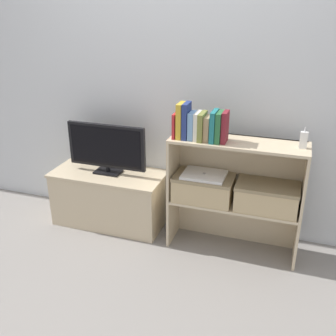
{
  "coord_description": "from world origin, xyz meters",
  "views": [
    {
      "loc": [
        0.89,
        -2.49,
        1.82
      ],
      "look_at": [
        0.0,
        0.15,
        0.62
      ],
      "focal_mm": 42.0,
      "sensor_mm": 36.0,
      "label": 1
    }
  ],
  "objects_px": {
    "book_teal": "(214,126)",
    "baby_monitor": "(304,140)",
    "book_mustard": "(181,121)",
    "book_forest": "(219,127)",
    "book_skyblue": "(192,126)",
    "book_navy": "(186,121)",
    "book_tan": "(208,128)",
    "storage_basket_right": "(267,195)",
    "tv": "(106,147)",
    "book_ivory": "(197,126)",
    "book_crimson": "(176,125)",
    "storage_basket_left": "(204,186)",
    "laptop": "(204,175)",
    "book_olive": "(202,126)",
    "tv_stand": "(110,197)",
    "book_maroon": "(225,127)"
  },
  "relations": [
    {
      "from": "book_teal",
      "to": "baby_monitor",
      "type": "relative_size",
      "value": 1.52
    },
    {
      "from": "book_mustard",
      "to": "book_forest",
      "type": "height_order",
      "value": "book_mustard"
    },
    {
      "from": "book_skyblue",
      "to": "baby_monitor",
      "type": "distance_m",
      "value": 0.76
    },
    {
      "from": "book_navy",
      "to": "book_tan",
      "type": "xyz_separation_m",
      "value": [
        0.16,
        0.0,
        -0.04
      ]
    },
    {
      "from": "book_tan",
      "to": "storage_basket_right",
      "type": "relative_size",
      "value": 0.39
    },
    {
      "from": "book_mustard",
      "to": "tv",
      "type": "bearing_deg",
      "value": 170.94
    },
    {
      "from": "book_ivory",
      "to": "book_tan",
      "type": "height_order",
      "value": "book_ivory"
    },
    {
      "from": "book_crimson",
      "to": "storage_basket_left",
      "type": "height_order",
      "value": "book_crimson"
    },
    {
      "from": "book_mustard",
      "to": "storage_basket_right",
      "type": "height_order",
      "value": "book_mustard"
    },
    {
      "from": "book_skyblue",
      "to": "storage_basket_left",
      "type": "bearing_deg",
      "value": 20.09
    },
    {
      "from": "storage_basket_left",
      "to": "book_forest",
      "type": "bearing_deg",
      "value": -18.43
    },
    {
      "from": "book_crimson",
      "to": "book_tan",
      "type": "xyz_separation_m",
      "value": [
        0.24,
        0.0,
        -0.0
      ]
    },
    {
      "from": "book_tan",
      "to": "book_forest",
      "type": "relative_size",
      "value": 0.82
    },
    {
      "from": "book_mustard",
      "to": "book_forest",
      "type": "bearing_deg",
      "value": 0.0
    },
    {
      "from": "book_crimson",
      "to": "book_navy",
      "type": "relative_size",
      "value": 0.7
    },
    {
      "from": "storage_basket_left",
      "to": "laptop",
      "type": "relative_size",
      "value": 1.41
    },
    {
      "from": "book_olive",
      "to": "storage_basket_left",
      "type": "bearing_deg",
      "value": 59.17
    },
    {
      "from": "book_crimson",
      "to": "book_forest",
      "type": "height_order",
      "value": "book_forest"
    },
    {
      "from": "book_skyblue",
      "to": "book_teal",
      "type": "distance_m",
      "value": 0.16
    },
    {
      "from": "storage_basket_right",
      "to": "book_ivory",
      "type": "bearing_deg",
      "value": -176.28
    },
    {
      "from": "book_mustard",
      "to": "book_olive",
      "type": "relative_size",
      "value": 1.28
    },
    {
      "from": "book_olive",
      "to": "book_tan",
      "type": "bearing_deg",
      "value": 0.0
    },
    {
      "from": "storage_basket_right",
      "to": "storage_basket_left",
      "type": "bearing_deg",
      "value": 180.0
    },
    {
      "from": "book_ivory",
      "to": "book_forest",
      "type": "height_order",
      "value": "book_forest"
    },
    {
      "from": "storage_basket_right",
      "to": "book_tan",
      "type": "bearing_deg",
      "value": -175.67
    },
    {
      "from": "baby_monitor",
      "to": "laptop",
      "type": "distance_m",
      "value": 0.75
    },
    {
      "from": "book_ivory",
      "to": "laptop",
      "type": "bearing_deg",
      "value": 32.01
    },
    {
      "from": "tv",
      "to": "storage_basket_right",
      "type": "xyz_separation_m",
      "value": [
        1.31,
        -0.07,
        -0.19
      ]
    },
    {
      "from": "tv_stand",
      "to": "tv",
      "type": "height_order",
      "value": "tv"
    },
    {
      "from": "book_navy",
      "to": "storage_basket_left",
      "type": "relative_size",
      "value": 0.58
    },
    {
      "from": "tv",
      "to": "book_tan",
      "type": "bearing_deg",
      "value": -7.0
    },
    {
      "from": "book_teal",
      "to": "book_forest",
      "type": "height_order",
      "value": "book_teal"
    },
    {
      "from": "tv_stand",
      "to": "tv",
      "type": "relative_size",
      "value": 1.42
    },
    {
      "from": "storage_basket_left",
      "to": "book_tan",
      "type": "bearing_deg",
      "value": -60.19
    },
    {
      "from": "book_navy",
      "to": "book_teal",
      "type": "bearing_deg",
      "value": 0.0
    },
    {
      "from": "book_mustard",
      "to": "storage_basket_left",
      "type": "xyz_separation_m",
      "value": [
        0.18,
        0.03,
        -0.51
      ]
    },
    {
      "from": "storage_basket_right",
      "to": "tv_stand",
      "type": "bearing_deg",
      "value": 176.81
    },
    {
      "from": "tv",
      "to": "baby_monitor",
      "type": "bearing_deg",
      "value": -2.15
    },
    {
      "from": "book_navy",
      "to": "book_tan",
      "type": "relative_size",
      "value": 1.47
    },
    {
      "from": "laptop",
      "to": "storage_basket_right",
      "type": "bearing_deg",
      "value": 0.0
    },
    {
      "from": "book_navy",
      "to": "book_skyblue",
      "type": "xyz_separation_m",
      "value": [
        0.04,
        0.0,
        -0.03
      ]
    },
    {
      "from": "tv_stand",
      "to": "laptop",
      "type": "bearing_deg",
      "value": -4.97
    },
    {
      "from": "baby_monitor",
      "to": "book_forest",
      "type": "bearing_deg",
      "value": -175.02
    },
    {
      "from": "book_olive",
      "to": "book_tan",
      "type": "relative_size",
      "value": 1.13
    },
    {
      "from": "tv",
      "to": "book_maroon",
      "type": "height_order",
      "value": "book_maroon"
    },
    {
      "from": "book_tan",
      "to": "laptop",
      "type": "xyz_separation_m",
      "value": [
        -0.02,
        0.03,
        -0.38
      ]
    },
    {
      "from": "tv",
      "to": "book_teal",
      "type": "height_order",
      "value": "book_teal"
    },
    {
      "from": "baby_monitor",
      "to": "laptop",
      "type": "xyz_separation_m",
      "value": [
        -0.67,
        -0.02,
        -0.35
      ]
    },
    {
      "from": "baby_monitor",
      "to": "storage_basket_right",
      "type": "height_order",
      "value": "baby_monitor"
    },
    {
      "from": "book_mustard",
      "to": "book_skyblue",
      "type": "xyz_separation_m",
      "value": [
        0.09,
        0.0,
        -0.03
      ]
    }
  ]
}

